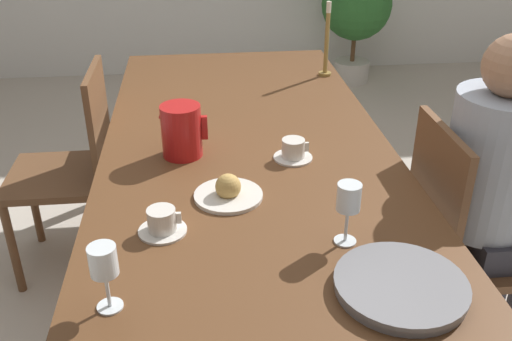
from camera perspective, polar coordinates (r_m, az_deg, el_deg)
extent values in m
plane|color=beige|center=(2.47, -0.85, -12.38)|extent=(20.00, 20.00, 0.00)
cube|color=brown|center=(2.08, -0.99, 2.69)|extent=(1.02, 2.20, 0.03)
cylinder|color=brown|center=(3.18, -10.85, 4.37)|extent=(0.07, 0.07, 0.70)
cylinder|color=brown|center=(3.23, 5.34, 5.13)|extent=(0.07, 0.07, 0.70)
cylinder|color=brown|center=(2.45, 22.67, -8.89)|extent=(0.04, 0.04, 0.43)
cylinder|color=brown|center=(2.31, 14.44, -9.93)|extent=(0.04, 0.04, 0.43)
cube|color=brown|center=(2.11, 21.58, -7.42)|extent=(0.42, 0.42, 0.03)
cube|color=brown|center=(1.91, 17.54, -2.18)|extent=(0.03, 0.39, 0.45)
cylinder|color=brown|center=(2.57, -23.14, -7.21)|extent=(0.04, 0.04, 0.43)
cylinder|color=brown|center=(2.87, -21.33, -2.97)|extent=(0.04, 0.04, 0.43)
cylinder|color=brown|center=(2.48, -14.92, -7.03)|extent=(0.04, 0.04, 0.43)
cylinder|color=brown|center=(2.79, -14.00, -2.67)|extent=(0.04, 0.04, 0.43)
cube|color=brown|center=(2.56, -19.13, -0.53)|extent=(0.42, 0.42, 0.03)
cube|color=brown|center=(2.42, -15.45, 4.68)|extent=(0.03, 0.39, 0.45)
cylinder|color=#33333D|center=(2.36, 22.94, -10.11)|extent=(0.09, 0.09, 0.46)
cube|color=#33333D|center=(2.12, 23.48, -5.79)|extent=(0.30, 0.34, 0.11)
cylinder|color=#9EA8B7|center=(1.95, 22.69, 0.71)|extent=(0.30, 0.30, 0.46)
cylinder|color=red|center=(1.94, -7.46, 3.95)|extent=(0.14, 0.14, 0.18)
cube|color=red|center=(1.94, -5.16, 4.31)|extent=(0.02, 0.02, 0.08)
cone|color=red|center=(1.91, -9.23, 5.83)|extent=(0.04, 0.04, 0.04)
cylinder|color=white|center=(1.54, 8.88, -6.97)|extent=(0.06, 0.06, 0.00)
cylinder|color=white|center=(1.51, 9.02, -5.40)|extent=(0.01, 0.01, 0.10)
cylinder|color=white|center=(1.46, 9.27, -2.63)|extent=(0.06, 0.06, 0.07)
cylinder|color=white|center=(1.36, -14.37, -13.02)|extent=(0.06, 0.06, 0.00)
cylinder|color=white|center=(1.33, -14.62, -11.46)|extent=(0.01, 0.01, 0.09)
cylinder|color=white|center=(1.28, -15.05, -8.69)|extent=(0.06, 0.06, 0.07)
cylinder|color=red|center=(1.29, -14.97, -9.24)|extent=(0.05, 0.05, 0.04)
cylinder|color=silver|center=(1.58, -9.32, -5.95)|extent=(0.13, 0.13, 0.01)
cylinder|color=silver|center=(1.56, -9.42, -4.88)|extent=(0.08, 0.08, 0.06)
cube|color=silver|center=(1.55, -7.74, -4.70)|extent=(0.01, 0.01, 0.03)
cylinder|color=silver|center=(1.94, 3.71, 1.30)|extent=(0.13, 0.13, 0.01)
cylinder|color=silver|center=(1.93, 3.74, 2.24)|extent=(0.08, 0.08, 0.06)
cube|color=silver|center=(1.93, 5.09, 2.38)|extent=(0.01, 0.01, 0.03)
cylinder|color=gray|center=(1.40, 14.23, -11.32)|extent=(0.31, 0.31, 0.02)
cylinder|color=gray|center=(1.39, 14.31, -10.84)|extent=(0.31, 0.31, 0.01)
cylinder|color=silver|center=(1.71, -2.78, -2.52)|extent=(0.21, 0.21, 0.01)
sphere|color=tan|center=(1.70, -2.80, -1.61)|extent=(0.08, 0.08, 0.08)
cylinder|color=olive|center=(2.77, 6.90, 9.59)|extent=(0.06, 0.06, 0.01)
cylinder|color=olive|center=(2.72, 7.08, 12.52)|extent=(0.02, 0.02, 0.28)
cylinder|color=beige|center=(2.68, 7.29, 15.91)|extent=(0.02, 0.02, 0.05)
cylinder|color=beige|center=(4.92, 9.51, 9.80)|extent=(0.29, 0.29, 0.17)
cylinder|color=brown|center=(4.86, 9.70, 12.01)|extent=(0.04, 0.04, 0.22)
sphere|color=#2D6B2D|center=(4.78, 10.04, 16.02)|extent=(0.56, 0.56, 0.56)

